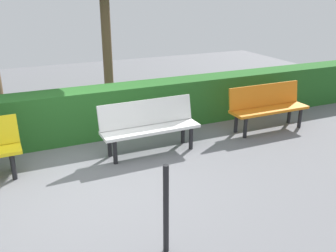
# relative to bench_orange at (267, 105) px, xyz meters

# --- Properties ---
(ground_plane) EXTENTS (18.02, 18.02, 0.00)m
(ground_plane) POSITION_rel_bench_orange_xyz_m (3.75, 0.75, -0.48)
(ground_plane) COLOR slate
(bench_orange) EXTENTS (1.59, 0.45, 0.86)m
(bench_orange) POSITION_rel_bench_orange_xyz_m (0.00, 0.00, 0.00)
(bench_orange) COLOR orange
(bench_orange) RESTS_ON ground_plane
(bench_white) EXTENTS (1.65, 0.49, 0.86)m
(bench_white) POSITION_rel_bench_orange_xyz_m (2.45, 0.05, 0.00)
(bench_white) COLOR white
(bench_white) RESTS_ON ground_plane
(hedge_row) EXTENTS (14.02, 0.58, 0.90)m
(hedge_row) POSITION_rel_bench_orange_xyz_m (2.55, -0.99, -0.03)
(hedge_row) COLOR #266023
(hedge_row) RESTS_ON ground_plane
(railing_post_mid) EXTENTS (0.06, 0.06, 1.00)m
(railing_post_mid) POSITION_rel_bench_orange_xyz_m (3.23, 2.48, 0.02)
(railing_post_mid) COLOR black
(railing_post_mid) RESTS_ON ground_plane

